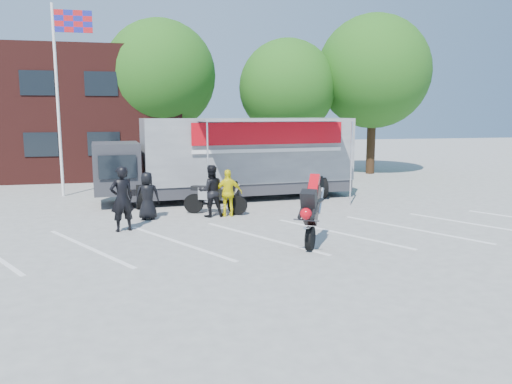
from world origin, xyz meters
name	(u,v)px	position (x,y,z in m)	size (l,w,h in m)	color
ground	(264,247)	(0.00, 0.00, 0.00)	(100.00, 100.00, 0.00)	#A1A19C
parking_bay_lines	(256,238)	(0.00, 1.00, 0.01)	(18.00, 5.00, 0.01)	white
office_building	(15,114)	(-10.00, 18.00, 3.50)	(18.00, 8.00, 7.00)	#471A16
flagpole	(63,77)	(-6.24, 10.00, 5.05)	(1.61, 0.12, 8.00)	white
tree_left	(160,76)	(-2.00, 16.00, 5.57)	(6.12, 6.12, 8.64)	#382314
tree_mid	(287,88)	(5.00, 15.00, 4.94)	(5.44, 5.44, 7.68)	#382314
tree_right	(373,72)	(10.00, 14.50, 5.88)	(6.46, 6.46, 9.12)	#382314
transporter_truck	(237,199)	(0.69, 7.60, 0.00)	(10.48, 5.05, 3.33)	#979B9F
parked_motorcycle	(215,214)	(-0.64, 4.68, 0.00)	(0.78, 2.35, 1.23)	#B7B6BB
stunt_bike_rider	(316,244)	(1.45, -0.04, 0.00)	(0.85, 1.80, 2.11)	black
spectator_leather_a	(147,196)	(-2.99, 4.26, 0.81)	(0.79, 0.52, 1.62)	black
spectator_leather_b	(122,199)	(-3.75, 2.74, 0.99)	(0.73, 0.48, 1.99)	black
spectator_leather_c	(211,191)	(-0.85, 4.27, 0.90)	(0.87, 0.68, 1.80)	black
spectator_hivis	(228,193)	(-0.25, 4.18, 0.82)	(0.96, 0.40, 1.64)	#FAEA0D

